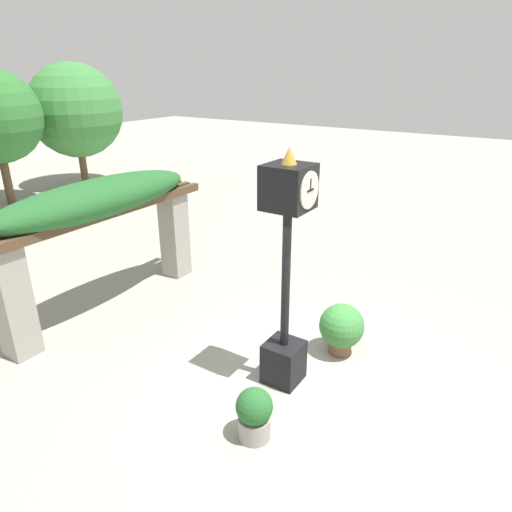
# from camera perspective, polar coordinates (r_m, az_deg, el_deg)

# --- Properties ---
(ground_plane) EXTENTS (60.00, 60.00, 0.00)m
(ground_plane) POSITION_cam_1_polar(r_m,az_deg,el_deg) (7.31, 5.99, -15.22)
(ground_plane) COLOR gray
(pedestal_clock) EXTENTS (0.59, 0.64, 3.55)m
(pedestal_clock) POSITION_cam_1_polar(r_m,az_deg,el_deg) (6.38, 3.78, -2.08)
(pedestal_clock) COLOR black
(pedestal_clock) RESTS_ON ground
(pergola) EXTENTS (4.91, 1.08, 2.60)m
(pergola) POSITION_cam_1_polar(r_m,az_deg,el_deg) (8.94, -18.88, 5.15)
(pergola) COLOR gray
(pergola) RESTS_ON ground
(potted_plant_near_left) EXTENTS (0.48, 0.48, 0.73)m
(potted_plant_near_left) POSITION_cam_1_polar(r_m,az_deg,el_deg) (6.15, -0.21, -19.06)
(potted_plant_near_left) COLOR gray
(potted_plant_near_left) RESTS_ON ground
(potted_plant_near_right) EXTENTS (0.74, 0.74, 0.88)m
(potted_plant_near_right) POSITION_cam_1_polar(r_m,az_deg,el_deg) (7.76, 10.63, -8.76)
(potted_plant_near_right) COLOR brown
(potted_plant_near_right) RESTS_ON ground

